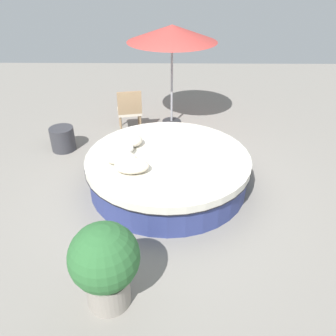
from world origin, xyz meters
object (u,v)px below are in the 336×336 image
Objects in this scene: patio_chair at (130,108)px; side_table at (63,139)px; throw_pillow_1 at (121,148)px; patio_umbrella at (172,35)px; throw_pillow_2 at (121,158)px; throw_pillow_3 at (132,166)px; planter at (105,263)px; throw_pillow_0 at (131,140)px; round_bed at (168,171)px.

patio_chair reaches higher than side_table.
patio_umbrella is at bearing -108.48° from throw_pillow_1.
patio_umbrella reaches higher than throw_pillow_2.
patio_umbrella is (-0.61, -3.06, 1.35)m from throw_pillow_3.
planter is 2.25× the size of side_table.
patio_chair is at bearing -87.08° from planter.
throw_pillow_3 is (-0.10, 0.85, -0.01)m from throw_pillow_0.
round_bed is at bearing 88.82° from patio_umbrella.
patio_umbrella is 4.58× the size of side_table.
throw_pillow_1 is 0.81× the size of throw_pillow_2.
throw_pillow_0 reaches higher than throw_pillow_2.
throw_pillow_0 is at bearing -29.06° from round_bed.
patio_umbrella reaches higher than round_bed.
patio_chair is at bearing -87.30° from throw_pillow_1.
throw_pillow_2 is at bearing -51.14° from throw_pillow_3.
throw_pillow_0 is 1.83m from side_table.
throw_pillow_1 is at bearing -5.69° from round_bed.
side_table is at bearing -67.27° from planter.
throw_pillow_2 is 2.13m from side_table.
patio_umbrella is 2.04× the size of planter.
throw_pillow_3 is 1.89m from planter.
throw_pillow_0 is 0.99× the size of throw_pillow_1.
throw_pillow_0 is 0.85m from throw_pillow_3.
planter is at bearing 81.91° from patio_umbrella.
round_bed is at bearing -79.27° from patio_chair.
patio_chair is at bearing -146.06° from side_table.
planter is at bearing 112.73° from side_table.
throw_pillow_0 is at bearing -98.54° from throw_pillow_2.
throw_pillow_3 is (-0.20, 0.24, 0.00)m from throw_pillow_2.
throw_pillow_0 reaches higher than throw_pillow_3.
planter is at bearing 93.10° from throw_pillow_1.
throw_pillow_3 is at bearing 41.06° from round_bed.
throw_pillow_1 reaches higher than round_bed.
throw_pillow_0 is (0.66, -0.37, 0.39)m from round_bed.
throw_pillow_3 is at bearing -92.95° from planter.
throw_pillow_1 is 0.60m from throw_pillow_3.
patio_chair is 2.01× the size of side_table.
throw_pillow_0 is 0.61m from throw_pillow_2.
patio_umbrella is at bearing -105.88° from throw_pillow_2.
planter reaches higher than throw_pillow_1.
planter is (-0.23, 4.52, 0.06)m from patio_chair.
round_bed is 3.11m from patio_umbrella.
throw_pillow_1 is 0.76× the size of throw_pillow_3.
throw_pillow_2 is 0.23× the size of patio_umbrella.
throw_pillow_1 is at bearing -86.90° from planter.
patio_chair is at bearing -67.77° from round_bed.
side_table is at bearing 30.18° from patio_umbrella.
patio_umbrella is at bearing -101.20° from throw_pillow_3.
patio_chair is at bearing 24.44° from patio_umbrella.
round_bed is 0.85m from throw_pillow_0.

